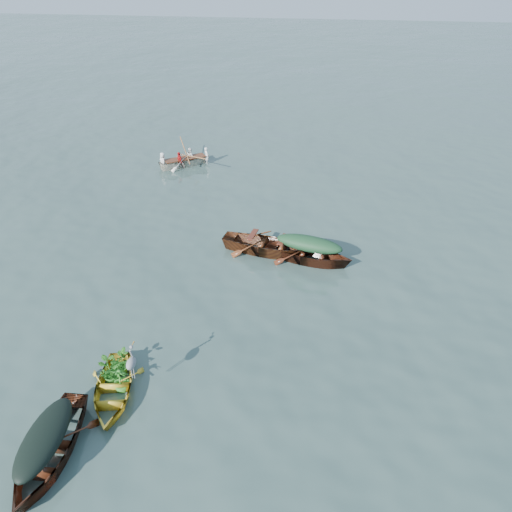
{
  "coord_description": "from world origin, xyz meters",
  "views": [
    {
      "loc": [
        2.14,
        -10.58,
        9.55
      ],
      "look_at": [
        0.16,
        3.61,
        0.5
      ],
      "focal_mm": 35.0,
      "sensor_mm": 36.0,
      "label": 1
    }
  ],
  "objects_px": {
    "heron": "(132,368)",
    "yellow_dinghy": "(114,396)",
    "dark_covered_boat": "(51,458)",
    "green_tarp_boat": "(308,261)",
    "open_wooden_boat": "(267,253)",
    "rowed_boat": "(186,166)"
  },
  "relations": [
    {
      "from": "dark_covered_boat",
      "to": "open_wooden_boat",
      "type": "xyz_separation_m",
      "value": [
        3.67,
        9.08,
        0.0
      ]
    },
    {
      "from": "green_tarp_boat",
      "to": "rowed_boat",
      "type": "bearing_deg",
      "value": 52.78
    },
    {
      "from": "dark_covered_boat",
      "to": "rowed_boat",
      "type": "relative_size",
      "value": 1.06
    },
    {
      "from": "dark_covered_boat",
      "to": "green_tarp_boat",
      "type": "xyz_separation_m",
      "value": [
        5.16,
        8.72,
        0.0
      ]
    },
    {
      "from": "open_wooden_boat",
      "to": "heron",
      "type": "xyz_separation_m",
      "value": [
        -2.45,
        -7.04,
        0.88
      ]
    },
    {
      "from": "rowed_boat",
      "to": "green_tarp_boat",
      "type": "bearing_deg",
      "value": -175.78
    },
    {
      "from": "dark_covered_boat",
      "to": "rowed_boat",
      "type": "xyz_separation_m",
      "value": [
        -1.39,
        16.75,
        0.0
      ]
    },
    {
      "from": "rowed_boat",
      "to": "heron",
      "type": "bearing_deg",
      "value": 155.08
    },
    {
      "from": "green_tarp_boat",
      "to": "open_wooden_boat",
      "type": "bearing_deg",
      "value": 90.0
    },
    {
      "from": "green_tarp_boat",
      "to": "heron",
      "type": "bearing_deg",
      "value": 163.06
    },
    {
      "from": "yellow_dinghy",
      "to": "green_tarp_boat",
      "type": "xyz_separation_m",
      "value": [
        4.46,
        6.85,
        0.0
      ]
    },
    {
      "from": "dark_covered_boat",
      "to": "rowed_boat",
      "type": "bearing_deg",
      "value": 92.9
    },
    {
      "from": "open_wooden_boat",
      "to": "heron",
      "type": "relative_size",
      "value": 5.01
    },
    {
      "from": "dark_covered_boat",
      "to": "green_tarp_boat",
      "type": "bearing_deg",
      "value": 57.52
    },
    {
      "from": "yellow_dinghy",
      "to": "heron",
      "type": "bearing_deg",
      "value": 5.19
    },
    {
      "from": "dark_covered_boat",
      "to": "green_tarp_boat",
      "type": "distance_m",
      "value": 10.13
    },
    {
      "from": "green_tarp_boat",
      "to": "yellow_dinghy",
      "type": "bearing_deg",
      "value": 160.49
    },
    {
      "from": "yellow_dinghy",
      "to": "green_tarp_boat",
      "type": "bearing_deg",
      "value": 44.32
    },
    {
      "from": "yellow_dinghy",
      "to": "heron",
      "type": "xyz_separation_m",
      "value": [
        0.53,
        0.17,
        0.88
      ]
    },
    {
      "from": "yellow_dinghy",
      "to": "dark_covered_boat",
      "type": "distance_m",
      "value": 1.99
    },
    {
      "from": "heron",
      "to": "yellow_dinghy",
      "type": "bearing_deg",
      "value": -174.81
    },
    {
      "from": "green_tarp_boat",
      "to": "heron",
      "type": "xyz_separation_m",
      "value": [
        -3.94,
        -6.68,
        0.88
      ]
    }
  ]
}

